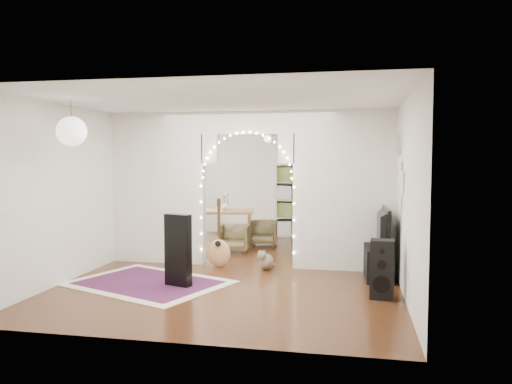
% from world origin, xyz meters
% --- Properties ---
extents(floor, '(7.50, 7.50, 0.00)m').
position_xyz_m(floor, '(0.00, 0.00, 0.00)').
color(floor, black).
rests_on(floor, ground).
extents(ceiling, '(5.00, 7.50, 0.02)m').
position_xyz_m(ceiling, '(0.00, 0.00, 2.70)').
color(ceiling, white).
rests_on(ceiling, wall_back).
extents(wall_back, '(5.00, 0.02, 2.70)m').
position_xyz_m(wall_back, '(0.00, 3.75, 1.35)').
color(wall_back, silver).
rests_on(wall_back, floor).
extents(wall_front, '(5.00, 0.02, 2.70)m').
position_xyz_m(wall_front, '(0.00, -3.75, 1.35)').
color(wall_front, silver).
rests_on(wall_front, floor).
extents(wall_left, '(0.02, 7.50, 2.70)m').
position_xyz_m(wall_left, '(-2.50, 0.00, 1.35)').
color(wall_left, silver).
rests_on(wall_left, floor).
extents(wall_right, '(0.02, 7.50, 2.70)m').
position_xyz_m(wall_right, '(2.50, 0.00, 1.35)').
color(wall_right, silver).
rests_on(wall_right, floor).
extents(divider_wall, '(5.00, 0.20, 2.70)m').
position_xyz_m(divider_wall, '(0.00, 0.00, 1.42)').
color(divider_wall, silver).
rests_on(divider_wall, floor).
extents(fairy_lights, '(1.64, 0.04, 1.60)m').
position_xyz_m(fairy_lights, '(0.00, -0.13, 1.55)').
color(fairy_lights, '#FFEABF').
rests_on(fairy_lights, divider_wall).
extents(window, '(0.04, 1.20, 1.40)m').
position_xyz_m(window, '(-2.47, 1.80, 1.50)').
color(window, white).
rests_on(window, wall_left).
extents(wall_clock, '(0.03, 0.31, 0.31)m').
position_xyz_m(wall_clock, '(2.48, -0.60, 2.10)').
color(wall_clock, white).
rests_on(wall_clock, wall_right).
extents(picture_frames, '(0.02, 0.50, 0.70)m').
position_xyz_m(picture_frames, '(2.48, -1.00, 1.50)').
color(picture_frames, white).
rests_on(picture_frames, wall_right).
extents(paper_lantern, '(0.40, 0.40, 0.40)m').
position_xyz_m(paper_lantern, '(-1.90, -2.40, 2.25)').
color(paper_lantern, white).
rests_on(paper_lantern, ceiling).
extents(ceiling_fan, '(1.10, 1.10, 0.30)m').
position_xyz_m(ceiling_fan, '(0.00, 2.00, 2.40)').
color(ceiling_fan, gold).
rests_on(ceiling_fan, ceiling).
extents(area_rug, '(2.70, 2.39, 0.02)m').
position_xyz_m(area_rug, '(-1.23, -1.52, 0.01)').
color(area_rug, maroon).
rests_on(area_rug, floor).
extents(guitar_case, '(0.43, 0.26, 1.07)m').
position_xyz_m(guitar_case, '(-0.72, -1.60, 0.54)').
color(guitar_case, black).
rests_on(guitar_case, floor).
extents(acoustic_guitar, '(0.42, 0.17, 1.02)m').
position_xyz_m(acoustic_guitar, '(-0.46, -0.25, 0.44)').
color(acoustic_guitar, tan).
rests_on(acoustic_guitar, floor).
extents(tabby_cat, '(0.35, 0.56, 0.37)m').
position_xyz_m(tabby_cat, '(0.36, -0.27, 0.15)').
color(tabby_cat, brown).
rests_on(tabby_cat, floor).
extents(floor_speaker, '(0.33, 0.30, 0.80)m').
position_xyz_m(floor_speaker, '(2.20, -1.66, 0.40)').
color(floor_speaker, black).
rests_on(floor_speaker, floor).
extents(media_console, '(0.44, 1.01, 0.50)m').
position_xyz_m(media_console, '(2.20, -0.48, 0.25)').
color(media_console, black).
rests_on(media_console, floor).
extents(tv, '(0.18, 1.08, 0.62)m').
position_xyz_m(tv, '(2.20, -0.48, 0.81)').
color(tv, black).
rests_on(tv, media_console).
extents(bookcase, '(1.74, 0.58, 1.75)m').
position_xyz_m(bookcase, '(0.82, 3.50, 0.87)').
color(bookcase, tan).
rests_on(bookcase, floor).
extents(dining_table, '(1.31, 0.99, 0.76)m').
position_xyz_m(dining_table, '(-0.92, 1.95, 0.68)').
color(dining_table, brown).
rests_on(dining_table, floor).
extents(flower_vase, '(0.21, 0.21, 0.19)m').
position_xyz_m(flower_vase, '(-0.92, 1.95, 0.85)').
color(flower_vase, white).
rests_on(flower_vase, dining_table).
extents(dining_chair_left, '(0.64, 0.66, 0.54)m').
position_xyz_m(dining_chair_left, '(-0.55, 1.23, 0.27)').
color(dining_chair_left, brown).
rests_on(dining_chair_left, floor).
extents(dining_chair_right, '(0.64, 0.65, 0.54)m').
position_xyz_m(dining_chair_right, '(-0.09, 2.02, 0.27)').
color(dining_chair_right, brown).
rests_on(dining_chair_right, floor).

